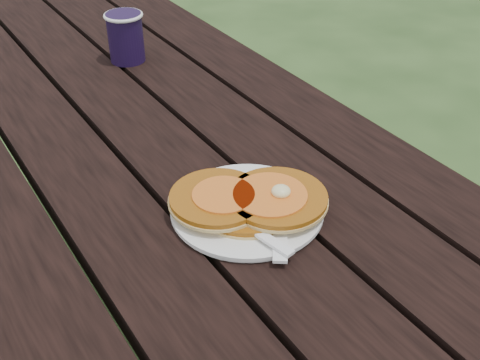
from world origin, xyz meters
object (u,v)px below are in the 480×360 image
picnic_table (160,278)px  plate (247,210)px  pancake_stack (249,200)px  coffee_cup (125,34)px

picnic_table → plate: bearing=-86.0°
plate → pancake_stack: (0.00, -0.00, 0.02)m
pancake_stack → coffee_cup: (0.08, 0.62, 0.04)m
picnic_table → pancake_stack: bearing=-85.7°
picnic_table → pancake_stack: pancake_stack is taller
pancake_stack → coffee_cup: size_ratio=2.03×
picnic_table → pancake_stack: 0.52m
plate → pancake_stack: 0.02m
plate → coffee_cup: 0.62m
pancake_stack → coffee_cup: bearing=82.6°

